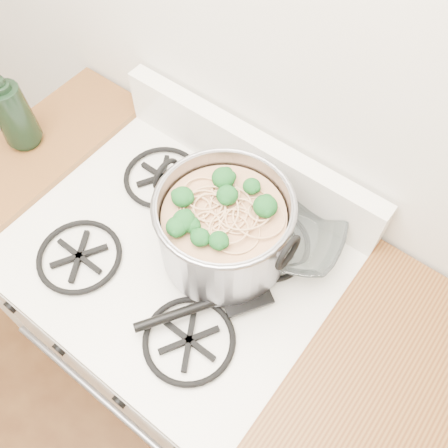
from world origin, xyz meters
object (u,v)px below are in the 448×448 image
at_px(stock_pot, 224,229).
at_px(glass_bowl, 290,235).
at_px(spatula, 245,291).
at_px(bottle, 10,106).
at_px(gas_range, 186,323).

relative_size(stock_pot, glass_bowl, 3.28).
xyz_separation_m(stock_pot, spatula, (0.10, -0.06, -0.08)).
distance_m(stock_pot, glass_bowl, 0.18).
distance_m(stock_pot, bottle, 0.65).
bearing_deg(bottle, spatula, 17.00).
relative_size(gas_range, stock_pot, 2.77).
bearing_deg(glass_bowl, gas_range, -135.97).
distance_m(glass_bowl, bottle, 0.78).
distance_m(gas_range, spatula, 0.54).
height_order(stock_pot, bottle, bottle).
xyz_separation_m(glass_bowl, bottle, (-0.75, -0.18, 0.11)).
relative_size(gas_range, bottle, 3.56).
xyz_separation_m(spatula, bottle, (-0.75, 0.01, 0.11)).
relative_size(spatula, bottle, 1.19).
xyz_separation_m(gas_range, stock_pot, (0.10, 0.07, 0.58)).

